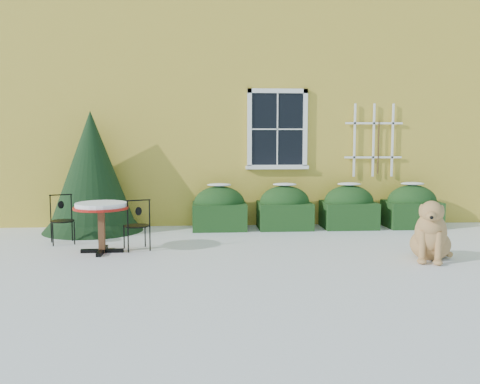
{
  "coord_description": "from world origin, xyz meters",
  "views": [
    {
      "loc": [
        -0.63,
        -7.9,
        1.83
      ],
      "look_at": [
        0.0,
        1.0,
        0.9
      ],
      "focal_mm": 40.0,
      "sensor_mm": 36.0,
      "label": 1
    }
  ],
  "objects": [
    {
      "name": "ground",
      "position": [
        0.0,
        0.0,
        0.0
      ],
      "size": [
        80.0,
        80.0,
        0.0
      ],
      "primitive_type": "plane",
      "color": "white",
      "rests_on": "ground"
    },
    {
      "name": "hedge_row",
      "position": [
        1.65,
        2.55,
        0.4
      ],
      "size": [
        4.95,
        0.8,
        0.91
      ],
      "color": "black",
      "rests_on": "ground"
    },
    {
      "name": "evergreen_shrub",
      "position": [
        -2.75,
        2.53,
        0.93
      ],
      "size": [
        1.92,
        1.92,
        2.32
      ],
      "rotation": [
        0.0,
        0.0,
        0.07
      ],
      "color": "black",
      "rests_on": "ground"
    },
    {
      "name": "bistro_table",
      "position": [
        -2.22,
        0.54,
        0.66
      ],
      "size": [
        0.86,
        0.86,
        0.79
      ],
      "rotation": [
        0.0,
        0.0,
        -0.36
      ],
      "color": "black",
      "rests_on": "ground"
    },
    {
      "name": "patio_chair_far",
      "position": [
        -3.04,
        1.35,
        0.42
      ],
      "size": [
        0.47,
        0.47,
        0.83
      ],
      "rotation": [
        0.0,
        0.0,
        0.34
      ],
      "color": "black",
      "rests_on": "ground"
    },
    {
      "name": "patio_chair_near",
      "position": [
        -1.68,
        0.68,
        0.42
      ],
      "size": [
        0.47,
        0.47,
        0.84
      ],
      "rotation": [
        0.0,
        0.0,
        3.47
      ],
      "color": "black",
      "rests_on": "ground"
    },
    {
      "name": "dog",
      "position": [
        2.72,
        -0.36,
        0.38
      ],
      "size": [
        0.8,
        1.0,
        0.94
      ],
      "rotation": [
        0.0,
        0.0,
        -0.41
      ],
      "color": "tan",
      "rests_on": "ground"
    },
    {
      "name": "house",
      "position": [
        0.0,
        7.0,
        3.22
      ],
      "size": [
        12.4,
        8.4,
        6.4
      ],
      "color": "yellow",
      "rests_on": "ground"
    }
  ]
}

